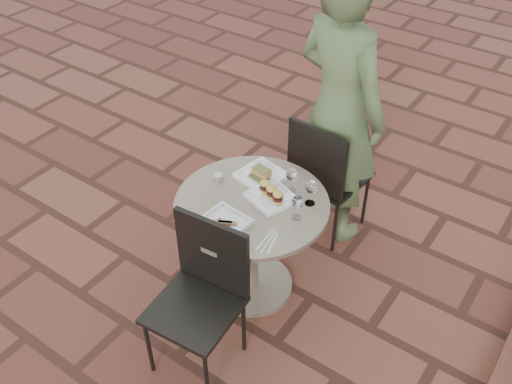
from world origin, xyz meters
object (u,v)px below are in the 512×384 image
Objects in this scene: plate_sliders at (271,195)px; chair_far at (324,171)px; diner at (339,109)px; plate_tuna at (223,223)px; plate_salmon at (261,175)px; cafe_table at (252,233)px; chair_near at (203,286)px.

chair_far is at bearing 89.11° from plate_sliders.
plate_tuna is at bearing 99.07° from diner.
plate_tuna is (-0.10, -0.96, 0.20)m from chair_far.
diner is 0.78m from plate_sliders.
cafe_table is at bearing -68.94° from plate_salmon.
cafe_table is at bearing 98.54° from diner.
diner is 1.11m from plate_tuna.
chair_far is 0.66m from plate_sliders.
cafe_table is 3.02× the size of plate_sliders.
plate_salmon is (-0.17, -0.62, -0.21)m from diner.
diner is at bearing -85.17° from chair_far.
diner reaches higher than cafe_table.
chair_far reaches higher than plate_sliders.
chair_near is 0.65m from plate_sliders.
plate_sliders is (0.02, 0.62, 0.21)m from chair_near.
diner is 0.68m from plate_salmon.
plate_tuna is at bearing -81.82° from plate_salmon.
cafe_table is 0.72m from chair_far.
cafe_table is 0.47× the size of diner.
plate_salmon reaches higher than plate_tuna.
plate_tuna reaches higher than cafe_table.
plate_salmon is (-0.14, 0.75, 0.20)m from chair_near.
cafe_table is 0.54m from chair_near.
plate_salmon is 1.08× the size of plate_tuna.
cafe_table is at bearing 88.89° from chair_far.
chair_near is at bearing -74.84° from plate_tuna.
chair_near is 0.35m from plate_tuna.
plate_sliders is 1.12× the size of plate_tuna.
chair_far is 3.48× the size of plate_tuna.
plate_tuna is at bearing 99.97° from chair_near.
plate_sliders reaches higher than cafe_table.
cafe_table is 0.97m from diner.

